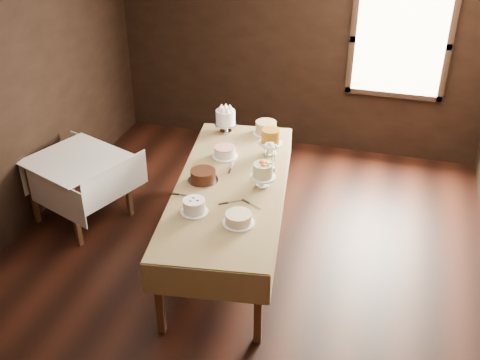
% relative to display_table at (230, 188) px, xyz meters
% --- Properties ---
extents(floor, '(5.00, 6.00, 0.01)m').
position_rel_display_table_xyz_m(floor, '(0.13, -0.30, -0.77)').
color(floor, black).
rests_on(floor, ground).
extents(wall_back, '(5.00, 0.02, 2.80)m').
position_rel_display_table_xyz_m(wall_back, '(0.13, 2.70, 0.63)').
color(wall_back, black).
rests_on(wall_back, ground).
extents(window, '(1.10, 0.05, 1.30)m').
position_rel_display_table_xyz_m(window, '(1.43, 2.64, 0.83)').
color(window, '#FFEABF').
rests_on(window, wall_back).
extents(display_table, '(1.42, 2.82, 0.84)m').
position_rel_display_table_xyz_m(display_table, '(0.00, 0.00, 0.00)').
color(display_table, '#462A18').
rests_on(display_table, ground).
extents(side_table, '(1.20, 1.20, 0.78)m').
position_rel_display_table_xyz_m(side_table, '(-1.81, 0.12, -0.08)').
color(side_table, '#462A18').
rests_on(side_table, ground).
extents(cake_meringue, '(0.32, 0.32, 0.28)m').
position_rel_display_table_xyz_m(cake_meringue, '(-0.39, 1.11, 0.19)').
color(cake_meringue, silver).
rests_on(cake_meringue, display_table).
extents(cake_speckled, '(0.34, 0.34, 0.14)m').
position_rel_display_table_xyz_m(cake_speckled, '(0.07, 1.21, 0.13)').
color(cake_speckled, white).
rests_on(cake_speckled, display_table).
extents(cake_lattice, '(0.28, 0.28, 0.11)m').
position_rel_display_table_xyz_m(cake_lattice, '(-0.22, 0.52, 0.11)').
color(cake_lattice, white).
rests_on(cake_lattice, display_table).
extents(cake_caramel, '(0.28, 0.28, 0.30)m').
position_rel_display_table_xyz_m(cake_caramel, '(0.24, 0.72, 0.19)').
color(cake_caramel, white).
rests_on(cake_caramel, display_table).
extents(cake_chocolate, '(0.36, 0.36, 0.12)m').
position_rel_display_table_xyz_m(cake_chocolate, '(-0.27, -0.04, 0.12)').
color(cake_chocolate, silver).
rests_on(cake_chocolate, display_table).
extents(cake_flowers, '(0.26, 0.26, 0.26)m').
position_rel_display_table_xyz_m(cake_flowers, '(0.33, 0.03, 0.18)').
color(cake_flowers, white).
rests_on(cake_flowers, display_table).
extents(cake_swirl, '(0.29, 0.29, 0.13)m').
position_rel_display_table_xyz_m(cake_swirl, '(-0.16, -0.60, 0.13)').
color(cake_swirl, white).
rests_on(cake_swirl, display_table).
extents(cake_cream, '(0.32, 0.32, 0.10)m').
position_rel_display_table_xyz_m(cake_cream, '(0.28, -0.65, 0.11)').
color(cake_cream, white).
rests_on(cake_cream, display_table).
extents(cake_server_a, '(0.21, 0.15, 0.01)m').
position_rel_display_table_xyz_m(cake_server_a, '(0.15, -0.32, 0.07)').
color(cake_server_a, silver).
rests_on(cake_server_a, display_table).
extents(cake_server_b, '(0.22, 0.13, 0.01)m').
position_rel_display_table_xyz_m(cake_server_b, '(0.35, -0.35, 0.07)').
color(cake_server_b, silver).
rests_on(cake_server_b, display_table).
extents(cake_server_c, '(0.05, 0.24, 0.01)m').
position_rel_display_table_xyz_m(cake_server_c, '(-0.09, 0.34, 0.07)').
color(cake_server_c, silver).
rests_on(cake_server_c, display_table).
extents(cake_server_d, '(0.08, 0.24, 0.01)m').
position_rel_display_table_xyz_m(cake_server_d, '(0.28, 0.33, 0.07)').
color(cake_server_d, silver).
rests_on(cake_server_d, display_table).
extents(cake_server_e, '(0.24, 0.03, 0.01)m').
position_rel_display_table_xyz_m(cake_server_e, '(-0.33, -0.35, 0.07)').
color(cake_server_e, silver).
rests_on(cake_server_e, display_table).
extents(flower_vase, '(0.15, 0.15, 0.13)m').
position_rel_display_table_xyz_m(flower_vase, '(0.33, 0.30, 0.13)').
color(flower_vase, '#2D2823').
rests_on(flower_vase, display_table).
extents(flower_bouquet, '(0.14, 0.14, 0.20)m').
position_rel_display_table_xyz_m(flower_bouquet, '(0.33, 0.30, 0.31)').
color(flower_bouquet, white).
rests_on(flower_bouquet, flower_vase).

